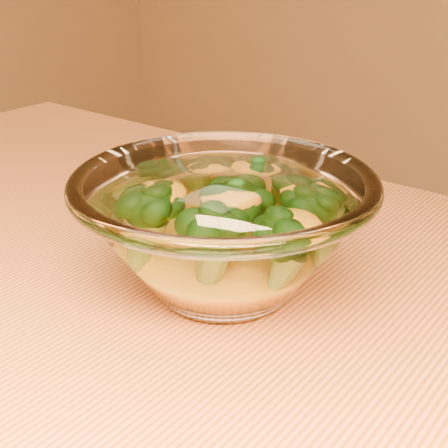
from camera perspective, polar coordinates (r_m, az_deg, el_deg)
name	(u,v)px	position (r m, az deg, el deg)	size (l,w,h in m)	color
glass_bowl	(224,230)	(0.46, 0.00, -0.55)	(0.22, 0.22, 0.10)	white
cheese_sauce	(224,255)	(0.47, 0.00, -2.85)	(0.11, 0.11, 0.03)	orange
broccoli_heap	(233,213)	(0.47, 0.80, 1.01)	(0.17, 0.15, 0.06)	black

